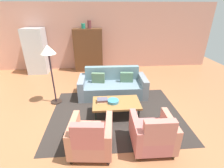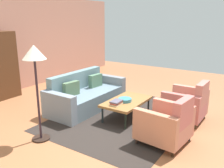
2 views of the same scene
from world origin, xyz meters
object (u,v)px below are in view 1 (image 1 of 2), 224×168
at_px(armchair_right, 153,135).
at_px(vase_round, 89,24).
at_px(couch, 113,86).
at_px(floor_lamp, 49,55).
at_px(refrigerator, 37,51).
at_px(book_stack, 102,100).
at_px(vase_tall, 83,26).
at_px(cabinet, 88,50).
at_px(coffee_table, 116,103).
at_px(armchair_left, 91,138).
at_px(fruit_bowl, 113,101).

distance_m(armchair_right, vase_round, 5.18).
height_order(couch, floor_lamp, floor_lamp).
bearing_deg(couch, refrigerator, -36.12).
relative_size(book_stack, vase_tall, 1.36).
relative_size(book_stack, cabinet, 0.15).
distance_m(coffee_table, armchair_right, 1.31).
xyz_separation_m(couch, armchair_left, (-0.61, -2.35, 0.06)).
xyz_separation_m(book_stack, refrigerator, (-2.65, 3.42, 0.48)).
xyz_separation_m(armchair_left, book_stack, (0.25, 1.21, 0.10)).
height_order(fruit_bowl, cabinet, cabinet).
relative_size(cabinet, vase_round, 5.69).
bearing_deg(vase_round, book_stack, -83.56).
relative_size(armchair_left, cabinet, 0.49).
xyz_separation_m(vase_round, refrigerator, (-2.25, -0.10, -1.03)).
bearing_deg(coffee_table, vase_round, 101.87).
height_order(coffee_table, vase_tall, vase_tall).
bearing_deg(couch, vase_round, -71.41).
distance_m(vase_tall, floor_lamp, 2.89).
xyz_separation_m(book_stack, cabinet, (-0.50, 3.52, 0.45)).
height_order(fruit_bowl, refrigerator, refrigerator).
height_order(book_stack, refrigerator, refrigerator).
xyz_separation_m(armchair_right, cabinet, (-1.45, 4.74, 0.56)).
distance_m(coffee_table, armchair_left, 1.31).
relative_size(armchair_left, armchair_right, 1.00).
xyz_separation_m(couch, vase_tall, (-1.00, 2.38, 1.61)).
distance_m(couch, coffee_table, 1.19).
relative_size(couch, vase_round, 6.69).
height_order(coffee_table, fruit_bowl, fruit_bowl).
xyz_separation_m(couch, armchair_right, (0.60, -2.35, 0.06)).
distance_m(coffee_table, vase_tall, 4.01).
distance_m(coffee_table, fruit_bowl, 0.11).
bearing_deg(armchair_left, cabinet, 98.54).
distance_m(fruit_bowl, refrigerator, 4.56).
bearing_deg(book_stack, armchair_left, -101.80).
relative_size(fruit_bowl, cabinet, 0.16).
xyz_separation_m(vase_tall, refrigerator, (-2.00, -0.10, -0.98)).
xyz_separation_m(fruit_bowl, vase_tall, (-0.92, 3.57, 1.46)).
bearing_deg(coffee_table, refrigerator, 130.91).
bearing_deg(armchair_right, vase_tall, 109.72).
bearing_deg(book_stack, couch, 72.70).
xyz_separation_m(couch, vase_round, (-0.75, 2.38, 1.67)).
bearing_deg(floor_lamp, vase_round, 70.45).
distance_m(book_stack, refrigerator, 4.35).
distance_m(cabinet, vase_round, 1.06).
bearing_deg(cabinet, vase_round, -2.71).
bearing_deg(fruit_bowl, vase_round, 100.61).
distance_m(coffee_table, refrigerator, 4.62).
distance_m(armchair_right, floor_lamp, 3.25).
relative_size(coffee_table, refrigerator, 0.65).
bearing_deg(fruit_bowl, vase_tall, 104.43).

